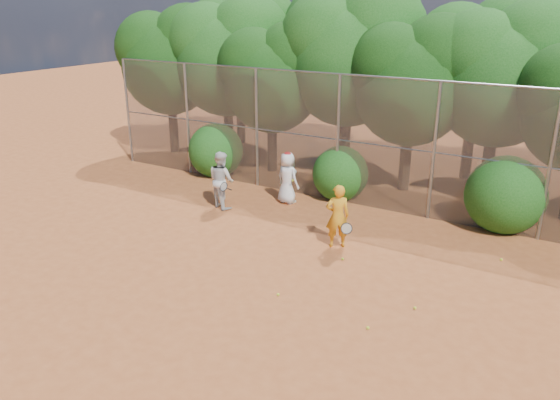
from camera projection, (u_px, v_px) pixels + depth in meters
The scene contains 22 objects.
ground at pixel (261, 286), 12.27m from camera, with size 80.00×80.00×0.00m, color #A34F24.
fence_back at pixel (364, 141), 16.47m from camera, with size 20.05×0.09×4.03m.
tree_0 at pixel (170, 57), 21.95m from camera, with size 4.38×3.81×6.00m.
tree_1 at pixel (228, 53), 21.07m from camera, with size 4.64×4.03×6.35m.
tree_2 at pixel (274, 74), 19.51m from camera, with size 3.99×3.47×5.47m.
tree_3 at pixel (351, 52), 18.83m from camera, with size 4.89×4.26×6.70m.
tree_4 at pixel (414, 77), 17.36m from camera, with size 4.19×3.64×5.73m.
tree_5 at pixel (503, 70), 16.71m from camera, with size 4.51×3.92×6.17m.
tree_9 at pixel (241, 43), 23.35m from camera, with size 4.83×4.20×6.62m.
tree_10 at pixel (350, 40), 21.01m from camera, with size 5.15×4.48×7.06m.
tree_11 at pixel (481, 60), 18.44m from camera, with size 4.64×4.03×6.35m.
bush_0 at pixel (216, 148), 19.90m from camera, with size 2.00×2.00×2.00m, color #164B12.
bush_1 at pixel (340, 171), 17.53m from camera, with size 1.80×1.80×1.80m, color #164B12.
bush_2 at pixel (506, 191), 15.05m from camera, with size 2.20×2.20×2.20m, color #164B12.
player_yellow at pixel (338, 216), 14.00m from camera, with size 0.88×0.68×1.69m.
player_teen at pixel (287, 178), 17.10m from camera, with size 0.90×0.69×1.67m.
player_white at pixel (222, 180), 16.72m from camera, with size 1.04×0.93×1.77m.
ball_0 at pixel (343, 259), 13.50m from camera, with size 0.07×0.07×0.07m, color #C3D526.
ball_1 at pixel (368, 328), 10.65m from camera, with size 0.07×0.07×0.07m, color #C3D526.
ball_2 at pixel (415, 308), 11.34m from camera, with size 0.07×0.07×0.07m, color #C3D526.
ball_3 at pixel (278, 295), 11.86m from camera, with size 0.07×0.07×0.07m, color #C3D526.
ball_4 at pixel (501, 260), 13.47m from camera, with size 0.07×0.07×0.07m, color #C3D526.
Camera 1 is at (5.92, -9.11, 6.03)m, focal length 35.00 mm.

